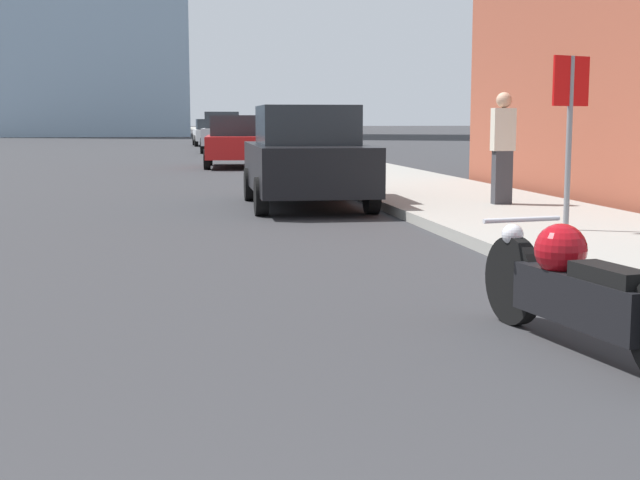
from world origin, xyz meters
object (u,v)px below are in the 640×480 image
motorcycle (578,289)px  parked_car_silver (222,132)px  parked_car_red (236,141)px  parked_car_black (306,157)px  parked_car_white (211,132)px  stop_sign (570,112)px  pedestrian (503,146)px

motorcycle → parked_car_silver: (-0.16, 35.60, 0.50)m
motorcycle → parked_car_red: size_ratio=0.55×
parked_car_black → parked_car_silver: bearing=91.1°
parked_car_white → stop_sign: bearing=-87.2°
parked_car_black → parked_car_white: parked_car_black is taller
motorcycle → parked_car_silver: 35.60m
parked_car_black → parked_car_red: size_ratio=1.02×
stop_sign → parked_car_white: bearing=93.4°
parked_car_black → parked_car_silver: 25.76m
stop_sign → pedestrian: stop_sign is taller
parked_car_black → parked_car_silver: (0.12, 25.76, 0.06)m
parked_car_black → pedestrian: pedestrian is taller
parked_car_black → stop_sign: 5.57m
stop_sign → pedestrian: (0.45, 3.35, -0.52)m
parked_car_red → parked_car_black: bearing=-84.9°
parked_car_black → pedestrian: size_ratio=2.43×
motorcycle → parked_car_white: 46.08m
stop_sign → parked_car_black: bearing=116.9°
pedestrian → stop_sign: bearing=-97.7°
parked_car_black → pedestrian: (2.94, -1.57, 0.22)m
motorcycle → parked_car_black: bearing=82.3°
parked_car_silver → pedestrian: (2.83, -27.33, 0.16)m
parked_car_black → parked_car_red: 13.10m
parked_car_silver → parked_car_red: bearing=-86.7°
parked_car_silver → parked_car_white: size_ratio=1.01×
motorcycle → parked_car_red: bearing=81.9°
parked_car_white → pedestrian: size_ratio=2.43×
parked_car_black → parked_car_white: 36.24m
parked_car_red → parked_car_silver: size_ratio=0.97×
parked_car_black → pedestrian: 3.34m
parked_car_black → pedestrian: bearing=-26.7°
motorcycle → pedestrian: size_ratio=1.30×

